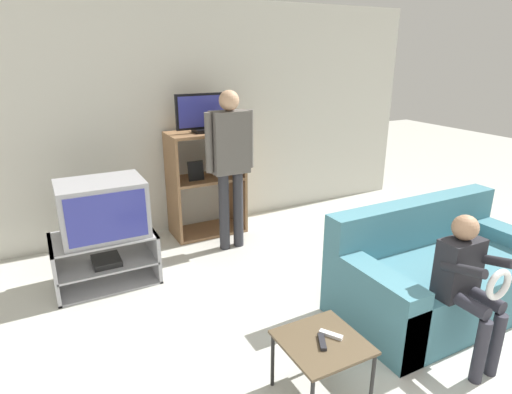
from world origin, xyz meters
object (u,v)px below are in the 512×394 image
(television_flat, at_px, (203,114))
(person_standing_adult, at_px, (230,156))
(tv_stand, at_px, (106,259))
(remote_control_black, at_px, (322,342))
(person_seated_child, at_px, (468,279))
(couch, at_px, (438,275))
(remote_control_white, at_px, (331,335))
(snack_table, at_px, (322,347))
(television_main, at_px, (103,208))
(media_shelf, at_px, (206,182))

(television_flat, bearing_deg, person_standing_adult, -78.75)
(tv_stand, bearing_deg, person_standing_adult, 6.60)
(television_flat, distance_m, person_standing_adult, 0.62)
(remote_control_black, relative_size, person_seated_child, 0.14)
(couch, distance_m, person_standing_adult, 2.24)
(remote_control_white, bearing_deg, couch, -18.04)
(snack_table, height_order, person_standing_adult, person_standing_adult)
(television_main, xyz_separation_m, person_standing_adult, (1.32, 0.16, 0.30))
(snack_table, distance_m, remote_control_black, 0.06)
(television_main, relative_size, couch, 0.41)
(television_flat, relative_size, remote_control_black, 4.23)
(person_standing_adult, bearing_deg, remote_control_white, -98.69)
(person_seated_child, bearing_deg, snack_table, 172.19)
(media_shelf, distance_m, remote_control_white, 2.74)
(media_shelf, distance_m, snack_table, 2.77)
(television_main, bearing_deg, person_seated_child, -48.48)
(remote_control_white, xyz_separation_m, couch, (1.37, 0.36, -0.12))
(remote_control_black, height_order, person_standing_adult, person_standing_adult)
(remote_control_white, relative_size, person_seated_child, 0.14)
(television_flat, height_order, remote_control_white, television_flat)
(person_standing_adult, bearing_deg, snack_table, -100.44)
(tv_stand, distance_m, couch, 2.92)
(snack_table, relative_size, remote_control_white, 3.34)
(person_standing_adult, height_order, person_seated_child, person_standing_adult)
(snack_table, bearing_deg, person_standing_adult, 79.56)
(couch, xyz_separation_m, person_standing_adult, (-1.03, 1.85, 0.73))
(media_shelf, xyz_separation_m, snack_table, (-0.33, -2.74, -0.25))
(media_shelf, relative_size, remote_control_black, 8.33)
(television_main, height_order, person_seated_child, person_seated_child)
(remote_control_white, bearing_deg, media_shelf, 51.85)
(tv_stand, distance_m, remote_control_white, 2.29)
(tv_stand, bearing_deg, remote_control_white, -63.91)
(snack_table, distance_m, couch, 1.49)
(remote_control_black, bearing_deg, media_shelf, 111.03)
(media_shelf, bearing_deg, tv_stand, -152.12)
(snack_table, bearing_deg, couch, 14.52)
(couch, bearing_deg, remote_control_white, -165.33)
(television_main, height_order, remote_control_white, television_main)
(remote_control_black, bearing_deg, person_seated_child, 21.36)
(television_main, xyz_separation_m, snack_table, (0.91, -2.07, -0.36))
(tv_stand, distance_m, media_shelf, 1.48)
(media_shelf, bearing_deg, remote_control_white, -95.43)
(media_shelf, xyz_separation_m, remote_control_white, (-0.26, -2.72, -0.19))
(media_shelf, bearing_deg, television_flat, -123.98)
(couch, bearing_deg, snack_table, -165.48)
(tv_stand, distance_m, snack_table, 2.27)
(tv_stand, bearing_deg, television_main, -0.68)
(couch, bearing_deg, remote_control_black, -165.02)
(media_shelf, relative_size, couch, 0.68)
(remote_control_black, bearing_deg, person_standing_adult, 107.46)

